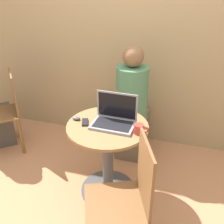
{
  "coord_description": "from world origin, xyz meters",
  "views": [
    {
      "loc": [
        0.56,
        -1.75,
        1.82
      ],
      "look_at": [
        0.02,
        0.05,
        0.81
      ],
      "focal_mm": 42.0,
      "sensor_mm": 36.0,
      "label": 1
    }
  ],
  "objects_px": {
    "laptop": "(114,118)",
    "chair_empty": "(126,201)",
    "cell_phone": "(85,122)",
    "person_seated": "(132,112)"
  },
  "relations": [
    {
      "from": "chair_empty",
      "to": "person_seated",
      "type": "relative_size",
      "value": 0.76
    },
    {
      "from": "laptop",
      "to": "person_seated",
      "type": "bearing_deg",
      "value": 87.57
    },
    {
      "from": "cell_phone",
      "to": "person_seated",
      "type": "height_order",
      "value": "person_seated"
    },
    {
      "from": "cell_phone",
      "to": "person_seated",
      "type": "bearing_deg",
      "value": 67.97
    },
    {
      "from": "chair_empty",
      "to": "cell_phone",
      "type": "bearing_deg",
      "value": 133.33
    },
    {
      "from": "laptop",
      "to": "chair_empty",
      "type": "xyz_separation_m",
      "value": [
        0.24,
        -0.56,
        -0.29
      ]
    },
    {
      "from": "laptop",
      "to": "chair_empty",
      "type": "distance_m",
      "value": 0.67
    },
    {
      "from": "cell_phone",
      "to": "person_seated",
      "type": "xyz_separation_m",
      "value": [
        0.26,
        0.65,
        -0.2
      ]
    },
    {
      "from": "cell_phone",
      "to": "chair_empty",
      "type": "height_order",
      "value": "chair_empty"
    },
    {
      "from": "cell_phone",
      "to": "chair_empty",
      "type": "bearing_deg",
      "value": -46.67
    }
  ]
}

